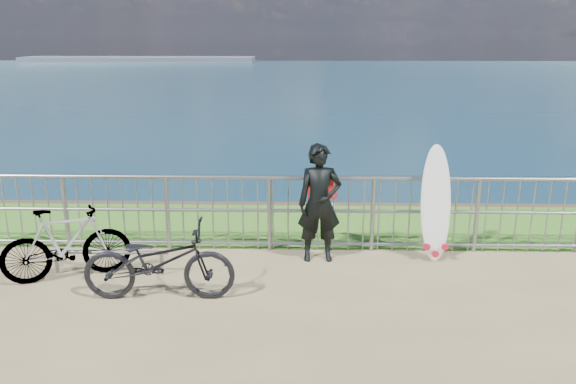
{
  "coord_description": "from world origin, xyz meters",
  "views": [
    {
      "loc": [
        -0.03,
        -6.17,
        3.08
      ],
      "look_at": [
        -0.22,
        1.2,
        1.0
      ],
      "focal_mm": 35.0,
      "sensor_mm": 36.0,
      "label": 1
    }
  ],
  "objects_px": {
    "surfer": "(320,203)",
    "surfboard": "(436,207)",
    "bicycle_near": "(159,262)",
    "bicycle_far": "(66,244)"
  },
  "relations": [
    {
      "from": "surfer",
      "to": "surfboard",
      "type": "bearing_deg",
      "value": -0.5
    },
    {
      "from": "bicycle_near",
      "to": "bicycle_far",
      "type": "xyz_separation_m",
      "value": [
        -1.34,
        0.54,
        0.01
      ]
    },
    {
      "from": "surfer",
      "to": "bicycle_far",
      "type": "height_order",
      "value": "surfer"
    },
    {
      "from": "surfer",
      "to": "surfboard",
      "type": "relative_size",
      "value": 1.02
    },
    {
      "from": "surfboard",
      "to": "bicycle_near",
      "type": "distance_m",
      "value": 3.83
    },
    {
      "from": "surfboard",
      "to": "bicycle_far",
      "type": "xyz_separation_m",
      "value": [
        -4.9,
        -0.84,
        -0.27
      ]
    },
    {
      "from": "surfboard",
      "to": "bicycle_far",
      "type": "height_order",
      "value": "surfboard"
    },
    {
      "from": "surfer",
      "to": "bicycle_near",
      "type": "distance_m",
      "value": 2.34
    },
    {
      "from": "bicycle_near",
      "to": "surfboard",
      "type": "bearing_deg",
      "value": -70.74
    },
    {
      "from": "surfer",
      "to": "surfboard",
      "type": "height_order",
      "value": "surfer"
    }
  ]
}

